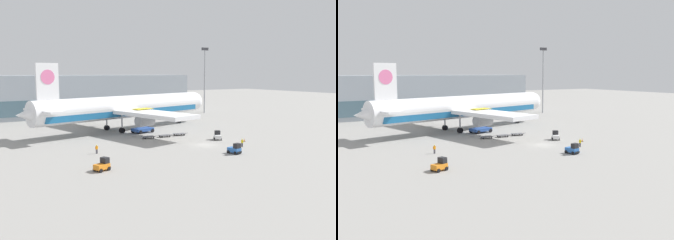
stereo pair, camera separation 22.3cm
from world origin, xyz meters
TOP-DOWN VIEW (x-y plane):
  - ground_plane at (0.00, 0.00)m, footprint 400.00×400.00m
  - terminal_building at (-8.21, 69.10)m, footprint 90.00×18.20m
  - light_mast at (37.94, 50.47)m, footprint 2.80×0.50m
  - airplane_main at (-5.59, 27.12)m, footprint 57.21×48.56m
  - scissor_lift_loader at (-3.46, 21.16)m, footprint 5.75×4.37m
  - baggage_tug_foreground at (-0.32, -9.58)m, footprint 1.98×2.64m
  - baggage_tug_mid at (-25.76, -8.18)m, footprint 2.77×2.31m
  - baggage_tug_far at (6.21, 3.55)m, footprint 2.58×2.82m
  - baggage_dolly_lead at (-6.23, 13.06)m, footprint 3.77×1.84m
  - baggage_dolly_second at (-2.07, 12.72)m, footprint 3.77×1.84m
  - baggage_dolly_third at (1.99, 12.72)m, footprint 3.77×1.84m
  - ground_crew_near at (-22.12, 3.90)m, footprint 0.56×0.28m
  - ground_crew_far at (5.29, -5.42)m, footprint 0.25×0.57m
  - traffic_cone_near at (9.73, -1.31)m, footprint 0.40×0.40m

SIDE VIEW (x-z plane):
  - ground_plane at x=0.00m, z-range 0.00..0.00m
  - traffic_cone_near at x=9.73m, z-range -0.01..0.71m
  - baggage_dolly_lead at x=-6.23m, z-range 0.15..0.63m
  - baggage_dolly_second at x=-2.07m, z-range 0.15..0.63m
  - baggage_dolly_third at x=1.99m, z-range 0.15..0.63m
  - baggage_tug_foreground at x=-0.32m, z-range -0.12..1.88m
  - baggage_tug_mid at x=-25.76m, z-range -0.12..1.88m
  - baggage_tug_far at x=6.21m, z-range -0.12..1.88m
  - ground_crew_near at x=-22.12m, z-range 0.14..1.80m
  - ground_crew_far at x=5.29m, z-range 0.14..1.81m
  - scissor_lift_loader at x=-3.46m, z-range -0.76..5.27m
  - airplane_main at x=-5.59m, z-range -2.66..14.34m
  - terminal_building at x=-8.21m, z-range -0.01..13.99m
  - light_mast at x=37.94m, z-range 1.85..25.86m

